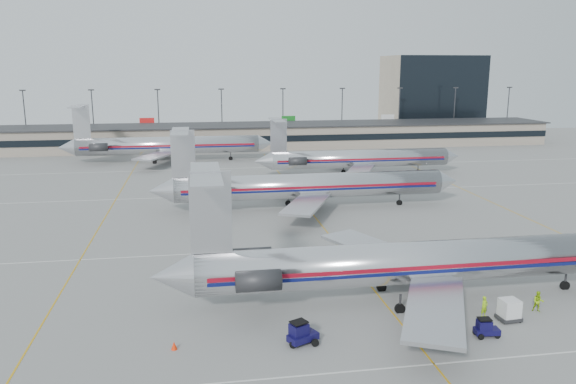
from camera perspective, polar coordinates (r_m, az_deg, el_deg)
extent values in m
plane|color=gray|center=(59.48, 7.58, -8.45)|extent=(260.00, 260.00, 0.00)
cube|color=silver|center=(68.55, 5.16, -5.52)|extent=(160.00, 0.15, 0.02)
cube|color=gray|center=(153.04, -3.06, 5.69)|extent=(160.00, 16.00, 6.00)
cube|color=black|center=(145.03, -2.70, 5.40)|extent=(160.00, 0.20, 1.60)
cube|color=#2D2D30|center=(152.71, -3.07, 6.85)|extent=(162.00, 17.00, 0.30)
cylinder|color=#38383D|center=(172.00, -25.14, 6.80)|extent=(0.30, 0.30, 15.00)
cube|color=#2D2D30|center=(171.56, -25.38, 9.32)|extent=(1.60, 0.40, 0.35)
cylinder|color=#38383D|center=(168.04, -19.19, 7.17)|extent=(0.30, 0.30, 15.00)
cube|color=#2D2D30|center=(167.59, -19.37, 9.76)|extent=(1.60, 0.40, 0.35)
cylinder|color=#38383D|center=(165.95, -13.01, 7.49)|extent=(0.30, 0.30, 15.00)
cube|color=#2D2D30|center=(165.49, -13.14, 10.11)|extent=(1.60, 0.40, 0.35)
cylinder|color=#38383D|center=(165.79, -6.74, 7.71)|extent=(0.30, 0.30, 15.00)
cube|color=#2D2D30|center=(165.34, -6.80, 10.34)|extent=(1.60, 0.40, 0.35)
cylinder|color=#38383D|center=(167.58, -0.52, 7.85)|extent=(0.30, 0.30, 15.00)
cube|color=#2D2D30|center=(167.13, -0.52, 10.45)|extent=(1.60, 0.40, 0.35)
cylinder|color=#38383D|center=(171.25, 5.50, 7.89)|extent=(0.30, 0.30, 15.00)
cube|color=#2D2D30|center=(170.81, 5.55, 10.44)|extent=(1.60, 0.40, 0.35)
cylinder|color=#38383D|center=(176.69, 11.21, 7.86)|extent=(0.30, 0.30, 15.00)
cube|color=#2D2D30|center=(176.27, 11.31, 10.32)|extent=(1.60, 0.40, 0.35)
cylinder|color=#38383D|center=(183.74, 16.52, 7.75)|extent=(0.30, 0.30, 15.00)
cube|color=#2D2D30|center=(183.33, 16.67, 10.12)|extent=(1.60, 0.40, 0.35)
cylinder|color=#38383D|center=(192.22, 21.41, 7.60)|extent=(0.30, 0.30, 15.00)
cube|color=#2D2D30|center=(191.83, 21.59, 9.86)|extent=(1.60, 0.40, 0.35)
cube|color=tan|center=(197.56, 14.33, 9.63)|extent=(30.00, 20.00, 25.00)
cylinder|color=silver|center=(53.62, 13.68, -6.91)|extent=(41.94, 3.88, 3.88)
cone|color=silver|center=(49.66, -11.71, -8.40)|extent=(3.77, 3.88, 3.88)
cube|color=maroon|center=(51.89, 14.52, -7.43)|extent=(39.84, 0.05, 0.37)
cube|color=#0B1251|center=(52.03, 14.50, -7.87)|extent=(39.84, 0.05, 0.29)
cube|color=silver|center=(59.72, 9.03, -5.74)|extent=(9.75, 14.21, 0.34)
cube|color=silver|center=(46.95, 14.72, -11.20)|extent=(9.75, 14.21, 0.34)
cube|color=silver|center=(47.94, -7.86, -2.10)|extent=(3.56, 0.26, 7.13)
cube|color=silver|center=(47.21, -8.37, 1.83)|extent=(2.52, 11.01, 0.19)
cylinder|color=#2D2D30|center=(52.51, -3.76, -6.62)|extent=(3.77, 1.78, 1.78)
cylinder|color=#2D2D30|center=(46.93, -3.03, -8.99)|extent=(3.77, 1.78, 1.78)
cylinder|color=#2D2D30|center=(61.60, 26.35, -8.09)|extent=(0.21, 0.21, 1.73)
cylinder|color=#2D2D30|center=(51.34, 11.32, -11.05)|extent=(0.21, 0.21, 1.73)
cylinder|color=#2D2D30|center=(55.70, 9.49, -9.05)|extent=(0.21, 0.21, 1.73)
cylinder|color=black|center=(61.77, 26.30, -8.53)|extent=(0.94, 0.31, 0.94)
cylinder|color=silver|center=(85.49, 2.31, 0.64)|extent=(40.90, 3.78, 3.78)
cone|color=silver|center=(92.43, 15.84, 1.07)|extent=(3.27, 3.78, 3.78)
cone|color=silver|center=(83.96, -12.77, 0.11)|extent=(3.68, 3.78, 3.78)
cube|color=maroon|center=(83.63, 2.57, 0.47)|extent=(38.85, 0.05, 0.36)
cube|color=#0B1251|center=(83.72, 2.56, 0.20)|extent=(38.85, 0.05, 0.29)
cube|color=silver|center=(92.22, 0.16, 0.88)|extent=(9.51, 13.86, 0.33)
cube|color=silver|center=(78.48, 1.88, -1.21)|extent=(9.51, 13.86, 0.33)
cube|color=silver|center=(82.85, -10.61, 3.82)|extent=(3.48, 0.26, 6.95)
cube|color=silver|center=(82.44, -10.92, 6.06)|extent=(2.45, 10.74, 0.18)
cylinder|color=#2D2D30|center=(86.60, -8.08, 0.88)|extent=(3.68, 1.74, 1.74)
cylinder|color=#2D2D30|center=(80.89, -7.97, 0.06)|extent=(3.68, 1.74, 1.74)
cylinder|color=#2D2D30|center=(90.01, 11.25, -0.77)|extent=(0.20, 0.20, 1.69)
cylinder|color=#2D2D30|center=(83.19, 0.56, -1.62)|extent=(0.20, 0.20, 1.69)
cylinder|color=#2D2D30|center=(87.89, 0.01, -0.85)|extent=(0.20, 0.20, 1.69)
cylinder|color=black|center=(90.12, 11.24, -1.08)|extent=(0.92, 0.31, 0.92)
cylinder|color=silver|center=(113.59, 7.36, 3.38)|extent=(35.97, 3.50, 3.50)
cone|color=silver|center=(120.60, 16.29, 3.51)|extent=(3.03, 3.50, 3.50)
cone|color=silver|center=(109.62, -2.57, 3.14)|extent=(3.41, 3.50, 3.50)
cube|color=maroon|center=(111.90, 7.62, 3.31)|extent=(34.17, 0.05, 0.33)
cube|color=#0B1251|center=(111.97, 7.61, 3.11)|extent=(34.17, 0.05, 0.27)
cube|color=silver|center=(119.52, 5.57, 3.42)|extent=(8.80, 12.83, 0.30)
cube|color=silver|center=(106.95, 7.38, 2.29)|extent=(8.80, 12.83, 0.30)
cube|color=silver|center=(109.33, -0.96, 5.75)|extent=(3.22, 0.24, 6.44)
cube|color=silver|center=(108.97, -1.11, 7.33)|extent=(2.27, 9.94, 0.17)
cylinder|color=#2D2D30|center=(113.13, 0.51, 3.59)|extent=(3.41, 1.61, 1.61)
cylinder|color=#2D2D30|center=(107.88, 1.00, 3.15)|extent=(3.41, 1.61, 1.61)
cylinder|color=#2D2D30|center=(118.10, 13.06, 2.26)|extent=(0.19, 0.19, 1.56)
cylinder|color=#2D2D30|center=(111.09, 6.25, 1.87)|extent=(0.19, 0.19, 1.56)
cylinder|color=#2D2D30|center=(115.40, 5.65, 2.29)|extent=(0.19, 0.19, 1.56)
cylinder|color=black|center=(118.18, 13.05, 2.04)|extent=(0.85, 0.28, 0.85)
cylinder|color=silver|center=(131.68, -11.98, 4.66)|extent=(40.89, 3.98, 3.98)
cone|color=silver|center=(132.50, -2.33, 4.97)|extent=(3.44, 3.98, 3.98)
cone|color=silver|center=(134.60, -21.56, 4.22)|extent=(3.87, 3.98, 3.98)
cube|color=maroon|center=(129.67, -12.02, 4.61)|extent=(38.84, 0.05, 0.38)
cube|color=#0B1251|center=(129.73, -12.01, 4.42)|extent=(38.84, 0.05, 0.30)
cube|color=silver|center=(139.39, -12.72, 4.60)|extent=(10.01, 14.59, 0.34)
cube|color=silver|center=(124.50, -13.09, 3.66)|extent=(10.01, 14.59, 0.34)
cube|color=silver|center=(133.27, -20.26, 6.70)|extent=(3.66, 0.27, 7.32)
cube|color=silver|center=(133.07, -20.51, 8.16)|extent=(2.58, 11.30, 0.19)
cylinder|color=#2D2D30|center=(136.20, -18.29, 4.69)|extent=(3.87, 1.83, 1.83)
cylinder|color=#2D2D30|center=(130.20, -18.70, 4.33)|extent=(3.87, 1.83, 1.83)
cylinder|color=#2D2D30|center=(132.17, -5.85, 3.63)|extent=(0.22, 0.22, 1.78)
cylinder|color=#2D2D30|center=(129.73, -13.40, 3.19)|extent=(0.22, 0.22, 1.78)
cylinder|color=#2D2D30|center=(134.83, -13.25, 3.54)|extent=(0.22, 0.22, 1.78)
cylinder|color=black|center=(132.25, -5.84, 3.42)|extent=(0.97, 0.32, 0.97)
cube|color=#0D0A3A|center=(45.30, 1.53, -14.51)|extent=(2.66, 2.10, 0.54)
cube|color=#0D0A3A|center=(44.95, 1.12, -13.81)|extent=(1.64, 1.53, 0.97)
cube|color=black|center=(44.67, 1.12, -13.07)|extent=(1.56, 1.46, 0.09)
cylinder|color=black|center=(46.06, 2.49, -14.45)|extent=(0.61, 0.19, 0.61)
cylinder|color=black|center=(45.12, 2.78, -15.06)|extent=(0.61, 0.19, 0.61)
cylinder|color=black|center=(45.77, 0.30, -14.62)|extent=(0.61, 0.19, 0.61)
cylinder|color=black|center=(44.82, 0.54, -15.24)|extent=(0.61, 0.19, 0.61)
cube|color=#0D0A3A|center=(49.12, 19.54, -13.16)|extent=(2.03, 1.14, 0.44)
cube|color=#0D0A3A|center=(48.78, 19.30, -12.64)|extent=(1.14, 0.98, 0.80)
cube|color=black|center=(48.56, 19.35, -12.07)|extent=(1.09, 0.93, 0.07)
cylinder|color=black|center=(49.90, 20.01, -13.09)|extent=(0.50, 0.16, 0.50)
cylinder|color=black|center=(49.21, 20.52, -13.50)|extent=(0.50, 0.16, 0.50)
cylinder|color=black|center=(49.25, 18.52, -13.32)|extent=(0.50, 0.16, 0.50)
cylinder|color=black|center=(48.55, 19.02, -13.75)|extent=(0.50, 0.16, 0.50)
cube|color=#0D0A3A|center=(47.98, 13.70, -13.26)|extent=(2.42, 2.05, 0.76)
cube|color=gray|center=(47.75, 13.73, -12.68)|extent=(2.42, 2.05, 0.06)
cylinder|color=black|center=(48.93, 14.23, -13.29)|extent=(0.39, 0.15, 0.39)
cylinder|color=black|center=(47.96, 14.81, -13.88)|extent=(0.39, 0.15, 0.39)
cylinder|color=black|center=(48.38, 12.54, -13.51)|extent=(0.39, 0.15, 0.39)
cylinder|color=black|center=(47.39, 13.09, -14.11)|extent=(0.39, 0.15, 0.39)
cube|color=#0D0A3A|center=(47.64, 13.85, -13.54)|extent=(2.18, 1.80, 0.69)
cube|color=gray|center=(47.43, 13.89, -13.00)|extent=(2.18, 1.80, 0.06)
cylinder|color=black|center=(48.50, 14.35, -13.56)|extent=(0.36, 0.14, 0.36)
cylinder|color=black|center=(47.62, 14.88, -14.10)|extent=(0.36, 0.14, 0.36)
cylinder|color=black|center=(48.00, 12.79, -13.76)|extent=(0.36, 0.14, 0.36)
cylinder|color=black|center=(47.10, 13.30, -14.32)|extent=(0.36, 0.14, 0.36)
cube|color=#2D2D30|center=(52.71, 21.49, -11.80)|extent=(1.92, 1.65, 0.30)
cube|color=silver|center=(52.36, 21.58, -10.89)|extent=(1.61, 1.52, 1.51)
cylinder|color=black|center=(53.58, 21.81, -11.57)|extent=(0.24, 0.12, 0.24)
cylinder|color=black|center=(52.65, 22.49, -12.07)|extent=(0.24, 0.12, 0.24)
cylinder|color=black|center=(52.89, 20.48, -11.78)|extent=(0.24, 0.12, 0.24)
cylinder|color=black|center=(51.95, 21.14, -12.29)|extent=(0.24, 0.12, 0.24)
cube|color=gray|center=(53.89, 14.03, -10.50)|extent=(3.80, 2.44, 0.50)
cube|color=#2D2D30|center=(53.69, 14.69, -9.31)|extent=(3.72, 2.08, 1.28)
cylinder|color=black|center=(54.92, 15.05, -10.33)|extent=(0.50, 0.16, 0.50)
cylinder|color=black|center=(54.01, 15.53, -10.76)|extent=(0.50, 0.16, 0.50)
cylinder|color=black|center=(53.95, 12.50, -10.62)|extent=(0.50, 0.16, 0.50)
cylinder|color=black|center=(53.02, 12.95, -11.07)|extent=(0.50, 0.16, 0.50)
imported|color=#94CE13|center=(52.50, 19.32, -10.92)|extent=(0.78, 0.63, 1.85)
imported|color=#94C812|center=(55.21, 24.07, -10.13)|extent=(1.14, 1.06, 1.89)
cone|color=#FB2D08|center=(45.49, -11.50, -15.03)|extent=(0.64, 0.64, 0.66)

